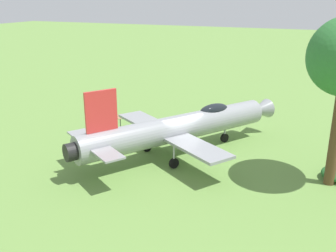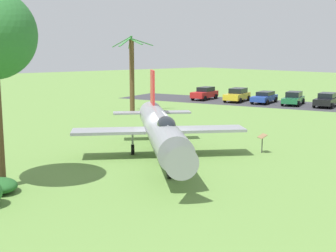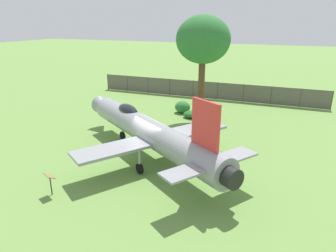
% 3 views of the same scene
% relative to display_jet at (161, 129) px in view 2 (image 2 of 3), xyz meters
% --- Properties ---
extents(ground_plane, '(200.00, 200.00, 0.00)m').
position_rel_display_jet_xyz_m(ground_plane, '(-0.32, 0.20, -1.77)').
color(ground_plane, '#668E42').
extents(parking_strip, '(36.51, 19.96, 0.00)m').
position_rel_display_jet_xyz_m(parking_strip, '(-13.83, 26.44, -1.77)').
color(parking_strip, '#38383D').
rests_on(parking_strip, ground_plane).
extents(display_jet, '(13.46, 10.29, 4.76)m').
position_rel_display_jet_xyz_m(display_jet, '(0.00, 0.00, 0.00)').
color(display_jet, gray).
rests_on(display_jet, ground_plane).
extents(palm_tree, '(3.64, 3.87, 7.45)m').
position_rel_display_jet_xyz_m(palm_tree, '(-17.46, 10.40, 2.03)').
color(palm_tree, brown).
rests_on(palm_tree, ground_plane).
extents(shrub_near_fence, '(1.75, 1.41, 0.61)m').
position_rel_display_jet_xyz_m(shrub_near_fence, '(-0.05, -8.85, -1.47)').
color(shrub_near_fence, '#235B26').
rests_on(shrub_near_fence, ground_plane).
extents(info_plaque, '(0.71, 0.61, 1.14)m').
position_rel_display_jet_xyz_m(info_plaque, '(2.36, 5.80, -0.92)').
color(info_plaque, '#333333').
rests_on(info_plaque, ground_plane).
extents(parked_car_black, '(3.15, 4.86, 1.50)m').
position_rel_display_jet_xyz_m(parked_car_black, '(-7.30, 28.94, -1.00)').
color(parked_car_black, black).
rests_on(parked_car_black, ground_plane).
extents(parked_car_green, '(3.37, 4.78, 1.47)m').
position_rel_display_jet_xyz_m(parked_car_green, '(-10.68, 27.71, -1.02)').
color(parked_car_green, '#1E6B3D').
rests_on(parked_car_green, ground_plane).
extents(parked_car_blue, '(3.16, 4.96, 1.34)m').
position_rel_display_jet_xyz_m(parked_car_blue, '(-13.80, 26.54, -1.06)').
color(parked_car_blue, '#23429E').
rests_on(parked_car_blue, ground_plane).
extents(parked_car_yellow, '(3.48, 5.02, 1.59)m').
position_rel_display_jet_xyz_m(parked_car_yellow, '(-16.95, 25.39, -0.96)').
color(parked_car_yellow, gold).
rests_on(parked_car_yellow, ground_plane).
extents(parked_car_red, '(2.83, 4.52, 1.56)m').
position_rel_display_jet_xyz_m(parked_car_red, '(-20.97, 23.89, -0.98)').
color(parked_car_red, red).
rests_on(parked_car_red, ground_plane).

